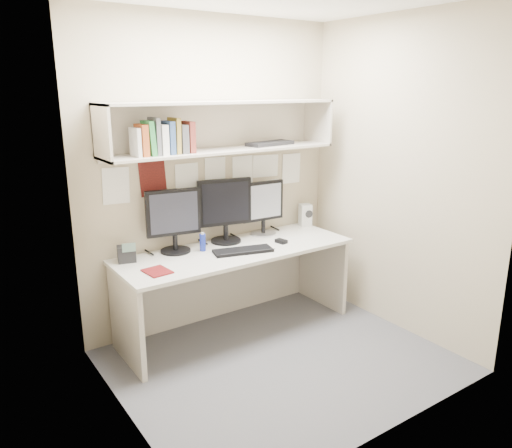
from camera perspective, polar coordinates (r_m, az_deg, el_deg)
floor at (r=3.96m, az=2.95°, el=-15.40°), size 2.40×2.00×0.01m
wall_back at (r=4.30m, az=-4.96°, el=5.61°), size 2.40×0.02×2.60m
wall_front at (r=2.78m, az=15.92°, el=-0.36°), size 2.40×0.02×2.60m
wall_left at (r=2.92m, az=-15.73°, el=0.41°), size 0.02×2.00×2.60m
wall_right at (r=4.31m, az=16.04°, el=5.09°), size 0.02×2.00×2.60m
desk at (r=4.27m, az=-2.32°, el=-7.48°), size 2.00×0.70×0.73m
overhead_hutch at (r=4.13m, az=-4.11°, el=11.10°), size 2.00×0.38×0.40m
pinned_papers at (r=4.30m, az=-4.90°, el=4.95°), size 1.92×0.01×0.48m
monitor_left at (r=4.05m, az=-9.38°, el=0.61°), size 0.44×0.24×0.52m
monitor_center at (r=4.26m, az=-3.57°, el=1.75°), size 0.47×0.26×0.55m
monitor_right at (r=4.48m, az=0.78°, el=2.07°), size 0.42×0.23×0.49m
keyboard at (r=4.06m, az=-1.50°, el=-3.07°), size 0.51×0.29×0.02m
mouse at (r=4.29m, az=2.90°, el=-1.98°), size 0.08×0.11×0.03m
speaker at (r=4.83m, az=5.65°, el=1.04°), size 0.13×0.14×0.21m
blue_bottle at (r=4.09m, az=-6.12°, el=-2.08°), size 0.05×0.05×0.15m
maroon_notebook at (r=3.70m, az=-11.23°, el=-5.33°), size 0.19×0.22×0.01m
desk_phone at (r=3.95m, az=-14.57°, el=-3.30°), size 0.16×0.15×0.16m
book_stack at (r=3.81m, az=-10.53°, el=9.60°), size 0.46×0.17×0.27m
hutch_tray at (r=4.36m, az=1.61°, el=9.20°), size 0.46×0.23×0.03m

